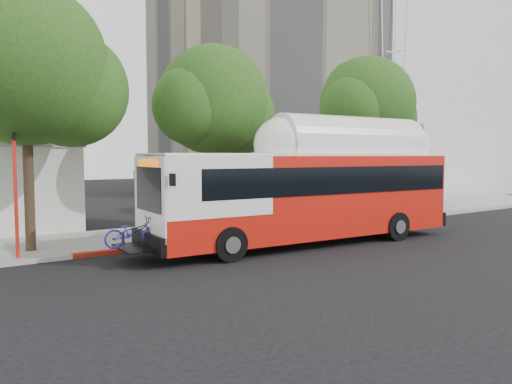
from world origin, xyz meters
TOP-DOWN VIEW (x-y plane):
  - ground at (0.00, 0.00)m, footprint 120.00×120.00m
  - sidewalk at (0.00, 6.50)m, footprint 60.00×5.00m
  - curb_strip at (0.00, 3.90)m, footprint 60.00×0.30m
  - red_curb_segment at (-3.00, 3.90)m, footprint 10.00×0.32m
  - street_tree_left at (-8.53, 5.56)m, footprint 6.67×5.80m
  - street_tree_mid at (-0.59, 6.06)m, footprint 5.75×5.00m
  - street_tree_right at (9.44, 5.86)m, footprint 6.21×5.40m
  - apartment_tower at (18.00, 28.00)m, footprint 18.00×18.00m
  - horizon_block at (30.00, 16.00)m, footprint 20.00×12.00m
  - transit_bus at (0.70, 1.28)m, footprint 14.38×3.71m
  - signal_pole at (-9.65, 4.29)m, footprint 0.12×0.41m

SIDE VIEW (x-z plane):
  - ground at x=0.00m, z-range 0.00..0.00m
  - sidewalk at x=0.00m, z-range 0.00..0.15m
  - curb_strip at x=0.00m, z-range 0.00..0.15m
  - red_curb_segment at x=-3.00m, z-range 0.00..0.16m
  - transit_bus at x=0.70m, z-range -0.14..4.07m
  - signal_pole at x=-9.65m, z-range 0.06..4.39m
  - horizon_block at x=30.00m, z-range 0.00..6.00m
  - street_tree_mid at x=-0.59m, z-range 1.60..10.22m
  - street_tree_right at x=9.44m, z-range 1.67..10.85m
  - street_tree_left at x=-8.53m, z-range 1.73..11.47m
  - apartment_tower at x=18.00m, z-range -0.88..36.12m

